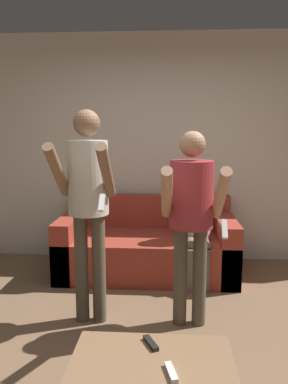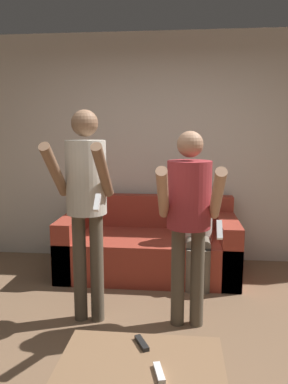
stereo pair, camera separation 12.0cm
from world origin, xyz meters
TOP-DOWN VIEW (x-y plane):
  - ground_plane at (0.00, 0.00)m, footprint 14.00×14.00m
  - wall_back at (0.00, 2.21)m, footprint 6.40×0.06m
  - couch at (-0.06, 1.70)m, footprint 1.90×0.96m
  - person_standing_left at (-0.47, 0.55)m, footprint 0.44×0.63m
  - person_standing_right at (0.34, 0.54)m, footprint 0.47×0.69m
  - person_seated at (0.46, 1.46)m, footprint 0.31×0.53m
  - coffee_table at (0.08, -0.50)m, footprint 0.88×0.51m
  - remote_near at (0.19, -0.63)m, footprint 0.07×0.15m
  - remote_far at (0.07, -0.37)m, footprint 0.10×0.15m

SIDE VIEW (x-z plane):
  - ground_plane at x=0.00m, z-range 0.00..0.00m
  - couch at x=-0.06m, z-range -0.13..0.69m
  - coffee_table at x=0.08m, z-range 0.14..0.51m
  - remote_near at x=0.19m, z-range 0.37..0.39m
  - remote_far at x=0.07m, z-range 0.37..0.39m
  - person_seated at x=0.46m, z-range 0.06..1.22m
  - person_standing_right at x=0.34m, z-range 0.20..1.77m
  - person_standing_left at x=-0.47m, z-range 0.22..1.95m
  - wall_back at x=0.00m, z-range 0.00..2.70m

